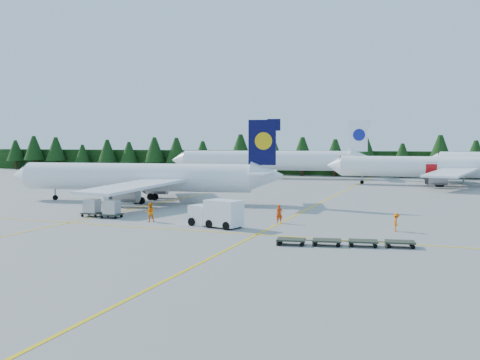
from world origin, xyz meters
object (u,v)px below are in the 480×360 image
(airliner_red, at_px, (427,167))
(airstairs, at_px, (122,195))
(airliner_navy, at_px, (132,178))
(service_truck, at_px, (216,213))

(airliner_red, xyz_separation_m, airstairs, (-38.90, -42.87, -2.61))
(airliner_navy, height_order, service_truck, airliner_navy)
(airliner_navy, distance_m, service_truck, 25.09)
(airliner_navy, distance_m, airstairs, 3.15)
(service_truck, bearing_deg, airliner_navy, 156.74)
(airliner_navy, relative_size, airliner_red, 0.95)
(airstairs, bearing_deg, service_truck, -32.58)
(airliner_navy, xyz_separation_m, airliner_red, (37.01, 43.35, 0.14))
(airliner_red, bearing_deg, airstairs, -134.84)
(airliner_navy, relative_size, service_truck, 6.52)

